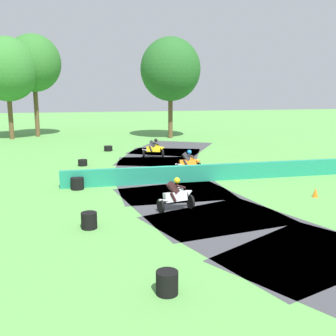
{
  "coord_description": "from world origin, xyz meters",
  "views": [
    {
      "loc": [
        -4.02,
        -20.9,
        5.16
      ],
      "look_at": [
        0.02,
        -0.44,
        0.9
      ],
      "focal_mm": 43.64,
      "sensor_mm": 36.0,
      "label": 1
    }
  ],
  "objects": [
    {
      "name": "safety_barrier",
      "position": [
        5.09,
        0.13,
        0.45
      ],
      "size": [
        21.21,
        0.85,
        0.9
      ],
      "primitive_type": "cube",
      "rotation": [
        0.0,
        0.0,
        -1.54
      ],
      "color": "#1E8466",
      "rests_on": "ground"
    },
    {
      "name": "traffic_cone",
      "position": [
        6.34,
        -4.12,
        0.22
      ],
      "size": [
        0.28,
        0.28,
        0.44
      ],
      "primitive_type": "cone",
      "color": "orange",
      "rests_on": "ground"
    },
    {
      "name": "motorcycle_lead_yellow",
      "position": [
        0.69,
        7.95,
        0.64
      ],
      "size": [
        1.73,
        1.16,
        1.43
      ],
      "color": "black",
      "rests_on": "ground"
    },
    {
      "name": "tire_stack_near",
      "position": [
        -2.47,
        11.48,
        0.2
      ],
      "size": [
        0.66,
        0.66,
        0.4
      ],
      "color": "black",
      "rests_on": "ground"
    },
    {
      "name": "tire_stack_mid_a",
      "position": [
        -4.42,
        5.7,
        0.2
      ],
      "size": [
        0.59,
        0.59,
        0.4
      ],
      "color": "black",
      "rests_on": "ground"
    },
    {
      "name": "motorcycle_trailing_white",
      "position": [
        -0.47,
        -4.84,
        0.66
      ],
      "size": [
        1.68,
        1.05,
        1.43
      ],
      "color": "black",
      "rests_on": "ground"
    },
    {
      "name": "motorcycle_chase_orange",
      "position": [
        1.85,
        2.35,
        0.64
      ],
      "size": [
        1.68,
        0.83,
        1.43
      ],
      "color": "black",
      "rests_on": "ground"
    },
    {
      "name": "tire_stack_extra_a",
      "position": [
        -2.21,
        -11.65,
        0.3
      ],
      "size": [
        0.56,
        0.56,
        0.6
      ],
      "color": "black",
      "rests_on": "ground"
    },
    {
      "name": "tire_stack_mid_b",
      "position": [
        -4.64,
        -0.48,
        0.3
      ],
      "size": [
        0.66,
        0.66,
        0.6
      ],
      "color": "black",
      "rests_on": "ground"
    },
    {
      "name": "track_asphalt",
      "position": [
        1.42,
        0.04,
        0.0
      ],
      "size": [
        10.72,
        33.34,
        0.01
      ],
      "color": "#3D3D42",
      "rests_on": "ground"
    },
    {
      "name": "tree_far_left",
      "position": [
        -11.24,
        20.65,
        6.59
      ],
      "size": [
        5.72,
        5.72,
        9.61
      ],
      "color": "brown",
      "rests_on": "ground"
    },
    {
      "name": "ground_plane",
      "position": [
        0.0,
        0.0,
        0.0
      ],
      "size": [
        120.0,
        120.0,
        0.0
      ],
      "primitive_type": "plane",
      "color": "#569947"
    },
    {
      "name": "tree_behind_barrier",
      "position": [
        -9.0,
        22.21,
        7.23
      ],
      "size": [
        5.33,
        5.33,
        10.06
      ],
      "color": "brown",
      "rests_on": "ground"
    },
    {
      "name": "tree_mid_rise",
      "position": [
        4.01,
        18.52,
        6.62
      ],
      "size": [
        5.77,
        5.77,
        9.66
      ],
      "color": "brown",
      "rests_on": "ground"
    },
    {
      "name": "tire_stack_far",
      "position": [
        -4.1,
        -6.4,
        0.3
      ],
      "size": [
        0.58,
        0.58,
        0.6
      ],
      "color": "black",
      "rests_on": "ground"
    }
  ]
}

